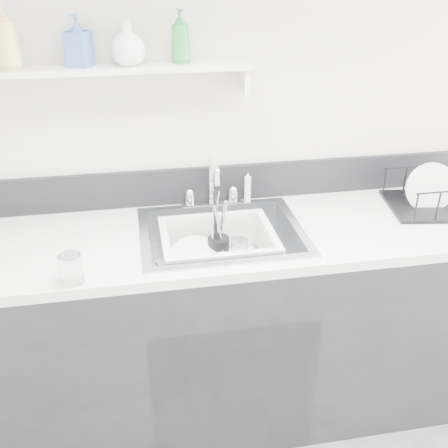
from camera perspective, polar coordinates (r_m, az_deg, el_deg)
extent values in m
cube|color=silver|center=(2.20, -1.66, 11.61)|extent=(3.50, 0.02, 2.60)
cube|color=black|center=(2.33, -0.22, -11.32)|extent=(3.20, 0.62, 0.88)
cube|color=white|center=(2.07, -0.25, -1.34)|extent=(3.20, 0.62, 0.04)
cube|color=black|center=(2.30, -1.56, 4.37)|extent=(3.20, 0.02, 0.16)
cube|color=silver|center=(2.29, -1.37, 2.29)|extent=(0.26, 0.06, 0.02)
cylinder|color=silver|center=(2.26, -3.75, 2.73)|extent=(0.04, 0.04, 0.05)
cylinder|color=silver|center=(2.29, 0.98, 3.09)|extent=(0.04, 0.04, 0.05)
cylinder|color=silver|center=(2.24, -1.40, 4.65)|extent=(0.02, 0.02, 0.20)
cylinder|color=silver|center=(2.14, -1.11, 6.49)|extent=(0.02, 0.15, 0.02)
cylinder|color=silver|center=(2.29, 2.59, 4.00)|extent=(0.03, 0.03, 0.14)
cube|color=silver|center=(2.06, -11.52, 16.31)|extent=(1.00, 0.16, 0.02)
cube|color=silver|center=(2.12, 2.19, 15.45)|extent=(0.02, 0.14, 0.10)
cylinder|color=white|center=(2.09, -2.35, -5.04)|extent=(0.26, 0.26, 0.02)
cylinder|color=white|center=(2.09, -2.24, -4.59)|extent=(0.25, 0.25, 0.02)
cylinder|color=white|center=(2.06, -2.66, -3.83)|extent=(0.28, 0.28, 0.10)
cylinder|color=black|center=(2.14, -0.61, -2.81)|extent=(0.09, 0.09, 0.11)
cylinder|color=silver|center=(2.10, -0.99, -0.37)|extent=(0.01, 0.05, 0.22)
cylinder|color=silver|center=(2.09, -0.20, -0.80)|extent=(0.02, 0.04, 0.20)
cylinder|color=black|center=(2.08, -0.92, 0.11)|extent=(0.01, 0.06, 0.24)
cylinder|color=white|center=(2.14, 1.67, -2.88)|extent=(0.09, 0.09, 0.10)
cylinder|color=white|center=(1.80, -16.31, -4.74)|extent=(0.08, 0.08, 0.10)
imported|color=white|center=(2.08, 1.89, -4.95)|extent=(0.11, 0.11, 0.03)
imported|color=#E8C667|center=(2.05, -22.71, 18.35)|extent=(0.10, 0.10, 0.23)
imported|color=#436BB1|center=(2.05, -15.59, 18.71)|extent=(0.11, 0.11, 0.18)
imported|color=white|center=(2.03, -10.45, 18.86)|extent=(0.15, 0.15, 0.16)
imported|color=#298933|center=(2.04, -4.77, 19.68)|extent=(0.09, 0.09, 0.19)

